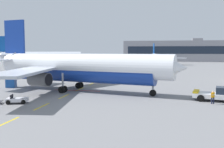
{
  "coord_description": "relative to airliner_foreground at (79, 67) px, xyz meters",
  "views": [
    {
      "loc": [
        32.5,
        -18.75,
        6.79
      ],
      "look_at": [
        22.42,
        29.59,
        2.17
      ],
      "focal_mm": 41.27,
      "sensor_mm": 36.0,
      "label": 1
    }
  ],
  "objects": [
    {
      "name": "apron_paint_markings",
      "position": [
        -0.51,
        17.24,
        -3.95
      ],
      "size": [
        8.0,
        95.96,
        0.01
      ],
      "color": "yellow",
      "rests_on": "ground"
    },
    {
      "name": "ground",
      "position": [
        21.49,
        18.53,
        -3.95
      ],
      "size": [
        400.0,
        400.0,
        0.0
      ],
      "primitive_type": "plane",
      "color": "slate"
    },
    {
      "name": "terminal_satellite",
      "position": [
        22.62,
        125.51,
        2.21
      ],
      "size": [
        67.63,
        21.3,
        13.87
      ],
      "color": "gray",
      "rests_on": "ground"
    },
    {
      "name": "airliner_far_center",
      "position": [
        -33.55,
        52.11,
        -0.06
      ],
      "size": [
        33.47,
        32.19,
        12.02
      ],
      "color": "silver",
      "rests_on": "ground"
    },
    {
      "name": "ground_crew_worker",
      "position": [
        19.92,
        -6.27,
        -3.0
      ],
      "size": [
        0.52,
        0.53,
        1.68
      ],
      "color": "#191E38",
      "rests_on": "ground"
    },
    {
      "name": "airliner_mid_left",
      "position": [
        9.84,
        77.65,
        -0.73
      ],
      "size": [
        27.92,
        28.36,
        9.95
      ],
      "color": "silver",
      "rests_on": "ground"
    },
    {
      "name": "pushback_tug",
      "position": [
        21.01,
        -4.15,
        -3.05
      ],
      "size": [
        6.43,
        4.06,
        2.08
      ],
      "color": "silver",
      "rests_on": "ground"
    },
    {
      "name": "uld_cargo_container",
      "position": [
        -13.51,
        1.54,
        -3.15
      ],
      "size": [
        1.98,
        1.95,
        1.6
      ],
      "color": "#194C9E",
      "rests_on": "ground"
    },
    {
      "name": "airliner_foreground",
      "position": [
        0.0,
        0.0,
        0.0
      ],
      "size": [
        34.67,
        33.98,
        12.2
      ],
      "color": "white",
      "rests_on": "ground"
    }
  ]
}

